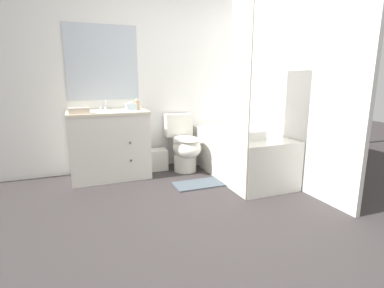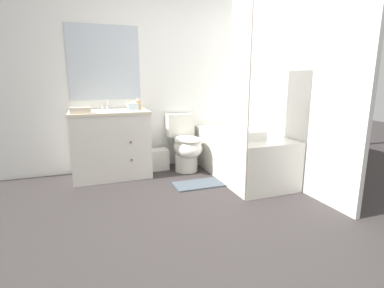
{
  "view_description": "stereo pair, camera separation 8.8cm",
  "coord_description": "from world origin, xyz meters",
  "px_view_note": "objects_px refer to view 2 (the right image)",
  "views": [
    {
      "loc": [
        -1.09,
        -2.29,
        1.25
      ],
      "look_at": [
        0.12,
        0.8,
        0.51
      ],
      "focal_mm": 28.0,
      "sensor_mm": 36.0,
      "label": 1
    },
    {
      "loc": [
        -1.01,
        -2.32,
        1.25
      ],
      "look_at": [
        0.12,
        0.8,
        0.51
      ],
      "focal_mm": 28.0,
      "sensor_mm": 36.0,
      "label": 2
    }
  ],
  "objects_px": {
    "tissue_box": "(133,106)",
    "bath_mat": "(198,184)",
    "bathtub": "(240,154)",
    "soap_dispenser": "(138,105)",
    "sink_faucet": "(107,107)",
    "hand_towel_folded": "(80,110)",
    "bath_towel_folded": "(249,136)",
    "wastebasket": "(158,159)",
    "vanity_cabinet": "(111,143)",
    "toilet": "(186,145)"
  },
  "relations": [
    {
      "from": "bathtub",
      "to": "hand_towel_folded",
      "type": "distance_m",
      "value": 2.02
    },
    {
      "from": "vanity_cabinet",
      "to": "soap_dispenser",
      "type": "distance_m",
      "value": 0.61
    },
    {
      "from": "soap_dispenser",
      "to": "hand_towel_folded",
      "type": "bearing_deg",
      "value": -161.93
    },
    {
      "from": "sink_faucet",
      "to": "hand_towel_folded",
      "type": "bearing_deg",
      "value": -131.51
    },
    {
      "from": "wastebasket",
      "to": "soap_dispenser",
      "type": "distance_m",
      "value": 0.81
    },
    {
      "from": "toilet",
      "to": "soap_dispenser",
      "type": "bearing_deg",
      "value": 166.51
    },
    {
      "from": "bathtub",
      "to": "soap_dispenser",
      "type": "xyz_separation_m",
      "value": [
        -1.2,
        0.56,
        0.62
      ]
    },
    {
      "from": "bath_towel_folded",
      "to": "toilet",
      "type": "bearing_deg",
      "value": 118.63
    },
    {
      "from": "soap_dispenser",
      "to": "hand_towel_folded",
      "type": "distance_m",
      "value": 0.74
    },
    {
      "from": "vanity_cabinet",
      "to": "toilet",
      "type": "height_order",
      "value": "vanity_cabinet"
    },
    {
      "from": "bath_towel_folded",
      "to": "sink_faucet",
      "type": "bearing_deg",
      "value": 141.74
    },
    {
      "from": "toilet",
      "to": "bathtub",
      "type": "distance_m",
      "value": 0.74
    },
    {
      "from": "wastebasket",
      "to": "soap_dispenser",
      "type": "xyz_separation_m",
      "value": [
        -0.25,
        -0.04,
        0.76
      ]
    },
    {
      "from": "tissue_box",
      "to": "sink_faucet",
      "type": "bearing_deg",
      "value": 153.76
    },
    {
      "from": "hand_towel_folded",
      "to": "bath_towel_folded",
      "type": "xyz_separation_m",
      "value": [
        1.76,
        -0.76,
        -0.27
      ]
    },
    {
      "from": "bathtub",
      "to": "bath_mat",
      "type": "xyz_separation_m",
      "value": [
        -0.65,
        -0.18,
        -0.27
      ]
    },
    {
      "from": "toilet",
      "to": "wastebasket",
      "type": "height_order",
      "value": "toilet"
    },
    {
      "from": "sink_faucet",
      "to": "vanity_cabinet",
      "type": "bearing_deg",
      "value": -90.0
    },
    {
      "from": "tissue_box",
      "to": "bath_mat",
      "type": "xyz_separation_m",
      "value": [
        0.62,
        -0.73,
        -0.88
      ]
    },
    {
      "from": "bathtub",
      "to": "bath_towel_folded",
      "type": "height_order",
      "value": "bath_towel_folded"
    },
    {
      "from": "sink_faucet",
      "to": "hand_towel_folded",
      "type": "relative_size",
      "value": 0.64
    },
    {
      "from": "toilet",
      "to": "tissue_box",
      "type": "bearing_deg",
      "value": 168.62
    },
    {
      "from": "soap_dispenser",
      "to": "hand_towel_folded",
      "type": "relative_size",
      "value": 0.64
    },
    {
      "from": "vanity_cabinet",
      "to": "sink_faucet",
      "type": "xyz_separation_m",
      "value": [
        -0.0,
        0.19,
        0.45
      ]
    },
    {
      "from": "bathtub",
      "to": "sink_faucet",
      "type": "bearing_deg",
      "value": 155.91
    },
    {
      "from": "sink_faucet",
      "to": "hand_towel_folded",
      "type": "distance_m",
      "value": 0.49
    },
    {
      "from": "soap_dispenser",
      "to": "bath_towel_folded",
      "type": "bearing_deg",
      "value": -43.11
    },
    {
      "from": "vanity_cabinet",
      "to": "bathtub",
      "type": "relative_size",
      "value": 0.61
    },
    {
      "from": "vanity_cabinet",
      "to": "tissue_box",
      "type": "relative_size",
      "value": 7.34
    },
    {
      "from": "tissue_box",
      "to": "soap_dispenser",
      "type": "xyz_separation_m",
      "value": [
        0.07,
        0.01,
        0.02
      ]
    },
    {
      "from": "tissue_box",
      "to": "wastebasket",
      "type": "bearing_deg",
      "value": 8.67
    },
    {
      "from": "vanity_cabinet",
      "to": "soap_dispenser",
      "type": "xyz_separation_m",
      "value": [
        0.38,
        0.05,
        0.47
      ]
    },
    {
      "from": "bathtub",
      "to": "tissue_box",
      "type": "relative_size",
      "value": 12.07
    },
    {
      "from": "soap_dispenser",
      "to": "sink_faucet",
      "type": "bearing_deg",
      "value": 159.49
    },
    {
      "from": "bathtub",
      "to": "bath_towel_folded",
      "type": "relative_size",
      "value": 4.67
    },
    {
      "from": "vanity_cabinet",
      "to": "hand_towel_folded",
      "type": "relative_size",
      "value": 4.29
    },
    {
      "from": "toilet",
      "to": "wastebasket",
      "type": "relative_size",
      "value": 2.67
    },
    {
      "from": "hand_towel_folded",
      "to": "tissue_box",
      "type": "bearing_deg",
      "value": 19.39
    },
    {
      "from": "toilet",
      "to": "hand_towel_folded",
      "type": "relative_size",
      "value": 3.35
    },
    {
      "from": "hand_towel_folded",
      "to": "wastebasket",
      "type": "bearing_deg",
      "value": 15.86
    },
    {
      "from": "bath_towel_folded",
      "to": "vanity_cabinet",
      "type": "bearing_deg",
      "value": 146.81
    },
    {
      "from": "soap_dispenser",
      "to": "bath_towel_folded",
      "type": "height_order",
      "value": "soap_dispenser"
    },
    {
      "from": "bath_towel_folded",
      "to": "hand_towel_folded",
      "type": "bearing_deg",
      "value": 156.65
    },
    {
      "from": "soap_dispenser",
      "to": "wastebasket",
      "type": "bearing_deg",
      "value": 9.38
    },
    {
      "from": "tissue_box",
      "to": "bath_towel_folded",
      "type": "bearing_deg",
      "value": -40.95
    },
    {
      "from": "sink_faucet",
      "to": "wastebasket",
      "type": "distance_m",
      "value": 0.97
    },
    {
      "from": "hand_towel_folded",
      "to": "bath_mat",
      "type": "bearing_deg",
      "value": -22.22
    },
    {
      "from": "bath_mat",
      "to": "soap_dispenser",
      "type": "bearing_deg",
      "value": 126.49
    },
    {
      "from": "soap_dispenser",
      "to": "hand_towel_folded",
      "type": "xyz_separation_m",
      "value": [
        -0.7,
        -0.23,
        -0.03
      ]
    },
    {
      "from": "vanity_cabinet",
      "to": "bath_towel_folded",
      "type": "height_order",
      "value": "vanity_cabinet"
    }
  ]
}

